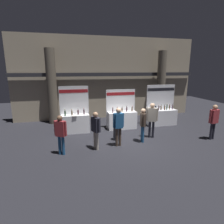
{
  "coord_description": "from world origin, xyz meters",
  "views": [
    {
      "loc": [
        -2.83,
        -8.25,
        3.47
      ],
      "look_at": [
        -0.69,
        0.65,
        1.34
      ],
      "focal_mm": 29.61,
      "sensor_mm": 36.0,
      "label": 1
    }
  ],
  "objects_px": {
    "visitor_4": "(61,132)",
    "trash_bin": "(117,133)",
    "exhibitor_booth_0": "(75,121)",
    "exhibitor_booth_2": "(162,115)",
    "visitor_3": "(214,119)",
    "visitor_5": "(143,123)",
    "visitor_0": "(152,117)",
    "visitor_2": "(96,127)",
    "visitor_1": "(118,123)",
    "exhibitor_booth_1": "(122,119)"
  },
  "relations": [
    {
      "from": "visitor_1",
      "to": "visitor_2",
      "type": "relative_size",
      "value": 1.06
    },
    {
      "from": "visitor_1",
      "to": "visitor_4",
      "type": "distance_m",
      "value": 2.54
    },
    {
      "from": "exhibitor_booth_0",
      "to": "visitor_0",
      "type": "xyz_separation_m",
      "value": [
        3.77,
        -1.77,
        0.47
      ]
    },
    {
      "from": "visitor_4",
      "to": "visitor_5",
      "type": "distance_m",
      "value": 3.82
    },
    {
      "from": "exhibitor_booth_2",
      "to": "visitor_3",
      "type": "xyz_separation_m",
      "value": [
        1.25,
        -2.89,
        0.46
      ]
    },
    {
      "from": "visitor_3",
      "to": "visitor_4",
      "type": "distance_m",
      "value": 7.34
    },
    {
      "from": "exhibitor_booth_0",
      "to": "visitor_2",
      "type": "distance_m",
      "value": 2.68
    },
    {
      "from": "visitor_0",
      "to": "visitor_5",
      "type": "height_order",
      "value": "visitor_0"
    },
    {
      "from": "exhibitor_booth_0",
      "to": "visitor_3",
      "type": "distance_m",
      "value": 7.2
    },
    {
      "from": "exhibitor_booth_2",
      "to": "visitor_0",
      "type": "distance_m",
      "value": 2.58
    },
    {
      "from": "visitor_0",
      "to": "visitor_4",
      "type": "relative_size",
      "value": 1.08
    },
    {
      "from": "exhibitor_booth_1",
      "to": "visitor_5",
      "type": "relative_size",
      "value": 1.38
    },
    {
      "from": "visitor_3",
      "to": "visitor_5",
      "type": "bearing_deg",
      "value": -19.44
    },
    {
      "from": "exhibitor_booth_0",
      "to": "exhibitor_booth_1",
      "type": "height_order",
      "value": "exhibitor_booth_0"
    },
    {
      "from": "exhibitor_booth_0",
      "to": "visitor_1",
      "type": "height_order",
      "value": "exhibitor_booth_0"
    },
    {
      "from": "visitor_4",
      "to": "trash_bin",
      "type": "bearing_deg",
      "value": 49.98
    },
    {
      "from": "exhibitor_booth_2",
      "to": "visitor_0",
      "type": "height_order",
      "value": "exhibitor_booth_2"
    },
    {
      "from": "visitor_2",
      "to": "visitor_5",
      "type": "height_order",
      "value": "visitor_2"
    },
    {
      "from": "exhibitor_booth_0",
      "to": "visitor_5",
      "type": "height_order",
      "value": "exhibitor_booth_0"
    },
    {
      "from": "trash_bin",
      "to": "visitor_5",
      "type": "relative_size",
      "value": 0.41
    },
    {
      "from": "exhibitor_booth_2",
      "to": "visitor_5",
      "type": "distance_m",
      "value": 3.33
    },
    {
      "from": "exhibitor_booth_1",
      "to": "visitor_2",
      "type": "bearing_deg",
      "value": -126.95
    },
    {
      "from": "exhibitor_booth_1",
      "to": "visitor_3",
      "type": "xyz_separation_m",
      "value": [
        3.91,
        -2.79,
        0.47
      ]
    },
    {
      "from": "visitor_0",
      "to": "visitor_3",
      "type": "bearing_deg",
      "value": 5.86
    },
    {
      "from": "visitor_2",
      "to": "visitor_3",
      "type": "distance_m",
      "value": 5.87
    },
    {
      "from": "exhibitor_booth_2",
      "to": "trash_bin",
      "type": "relative_size",
      "value": 3.71
    },
    {
      "from": "visitor_4",
      "to": "exhibitor_booth_0",
      "type": "bearing_deg",
      "value": 104.2
    },
    {
      "from": "visitor_3",
      "to": "visitor_4",
      "type": "bearing_deg",
      "value": -11.34
    },
    {
      "from": "visitor_1",
      "to": "visitor_0",
      "type": "bearing_deg",
      "value": -166.08
    },
    {
      "from": "visitor_3",
      "to": "exhibitor_booth_1",
      "type": "bearing_deg",
      "value": -46.74
    },
    {
      "from": "exhibitor_booth_2",
      "to": "visitor_3",
      "type": "relative_size",
      "value": 1.42
    },
    {
      "from": "exhibitor_booth_2",
      "to": "visitor_5",
      "type": "xyz_separation_m",
      "value": [
        -2.3,
        -2.39,
        0.36
      ]
    },
    {
      "from": "visitor_1",
      "to": "visitor_2",
      "type": "distance_m",
      "value": 1.06
    },
    {
      "from": "visitor_4",
      "to": "visitor_5",
      "type": "xyz_separation_m",
      "value": [
        3.79,
        0.5,
        -0.02
      ]
    },
    {
      "from": "exhibitor_booth_1",
      "to": "visitor_1",
      "type": "xyz_separation_m",
      "value": [
        -0.9,
        -2.47,
        0.48
      ]
    },
    {
      "from": "exhibitor_booth_0",
      "to": "visitor_3",
      "type": "bearing_deg",
      "value": -22.23
    },
    {
      "from": "exhibitor_booth_2",
      "to": "visitor_0",
      "type": "relative_size",
      "value": 1.39
    },
    {
      "from": "visitor_2",
      "to": "visitor_4",
      "type": "distance_m",
      "value": 1.48
    },
    {
      "from": "visitor_1",
      "to": "trash_bin",
      "type": "bearing_deg",
      "value": -104.46
    },
    {
      "from": "visitor_4",
      "to": "visitor_3",
      "type": "bearing_deg",
      "value": 28.39
    },
    {
      "from": "exhibitor_booth_1",
      "to": "visitor_5",
      "type": "distance_m",
      "value": 2.34
    },
    {
      "from": "exhibitor_booth_1",
      "to": "visitor_4",
      "type": "height_order",
      "value": "exhibitor_booth_1"
    },
    {
      "from": "visitor_1",
      "to": "exhibitor_booth_0",
      "type": "bearing_deg",
      "value": -56.82
    },
    {
      "from": "visitor_2",
      "to": "visitor_3",
      "type": "bearing_deg",
      "value": 64.21
    },
    {
      "from": "exhibitor_booth_1",
      "to": "visitor_1",
      "type": "distance_m",
      "value": 2.68
    },
    {
      "from": "exhibitor_booth_2",
      "to": "visitor_1",
      "type": "xyz_separation_m",
      "value": [
        -3.56,
        -2.58,
        0.47
      ]
    },
    {
      "from": "visitor_1",
      "to": "exhibitor_booth_2",
      "type": "bearing_deg",
      "value": -148.22
    },
    {
      "from": "visitor_1",
      "to": "visitor_3",
      "type": "height_order",
      "value": "visitor_1"
    },
    {
      "from": "trash_bin",
      "to": "visitor_0",
      "type": "height_order",
      "value": "visitor_0"
    },
    {
      "from": "exhibitor_booth_0",
      "to": "exhibitor_booth_2",
      "type": "height_order",
      "value": "exhibitor_booth_0"
    }
  ]
}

